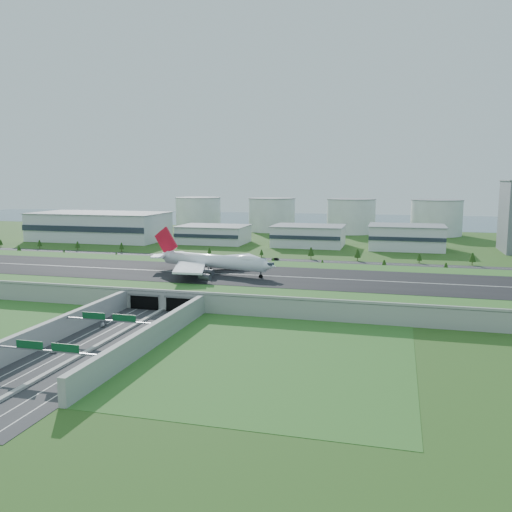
% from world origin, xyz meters
% --- Properties ---
extents(ground, '(1200.00, 1200.00, 0.00)m').
position_xyz_m(ground, '(0.00, 0.00, 0.00)').
color(ground, '#2F541A').
rests_on(ground, ground).
extents(airfield_deck, '(520.00, 100.00, 9.20)m').
position_xyz_m(airfield_deck, '(0.00, -0.09, 4.12)').
color(airfield_deck, gray).
rests_on(airfield_deck, ground).
extents(underpass_road, '(38.80, 120.40, 8.00)m').
position_xyz_m(underpass_road, '(0.00, -99.42, 3.43)').
color(underpass_road, '#28282B').
rests_on(underpass_road, ground).
extents(sign_gantry_near, '(38.70, 0.70, 9.80)m').
position_xyz_m(sign_gantry_near, '(0.00, -95.04, 6.95)').
color(sign_gantry_near, gray).
rests_on(sign_gantry_near, ground).
extents(sign_gantry_far, '(38.70, 0.70, 9.80)m').
position_xyz_m(sign_gantry_far, '(0.00, -130.04, 6.95)').
color(sign_gantry_far, gray).
rests_on(sign_gantry_far, ground).
extents(north_expressway, '(560.00, 36.00, 0.12)m').
position_xyz_m(north_expressway, '(0.00, 95.00, 0.06)').
color(north_expressway, '#28282B').
rests_on(north_expressway, ground).
extents(tree_row, '(498.46, 48.67, 8.35)m').
position_xyz_m(tree_row, '(23.89, 95.50, 4.67)').
color(tree_row, '#3D2819').
rests_on(tree_row, ground).
extents(hangar_west, '(120.00, 60.00, 25.00)m').
position_xyz_m(hangar_west, '(-170.00, 185.00, 12.50)').
color(hangar_west, silver).
rests_on(hangar_west, ground).
extents(hangar_mid_a, '(58.00, 42.00, 15.00)m').
position_xyz_m(hangar_mid_a, '(-60.00, 190.00, 7.50)').
color(hangar_mid_a, silver).
rests_on(hangar_mid_a, ground).
extents(hangar_mid_b, '(58.00, 42.00, 17.00)m').
position_xyz_m(hangar_mid_b, '(25.00, 190.00, 8.50)').
color(hangar_mid_b, silver).
rests_on(hangar_mid_b, ground).
extents(hangar_mid_c, '(58.00, 42.00, 19.00)m').
position_xyz_m(hangar_mid_c, '(105.00, 190.00, 9.50)').
color(hangar_mid_c, silver).
rests_on(hangar_mid_c, ground).
extents(fuel_tank_a, '(50.00, 50.00, 35.00)m').
position_xyz_m(fuel_tank_a, '(-120.00, 310.00, 17.50)').
color(fuel_tank_a, silver).
rests_on(fuel_tank_a, ground).
extents(fuel_tank_b, '(50.00, 50.00, 35.00)m').
position_xyz_m(fuel_tank_b, '(-35.00, 310.00, 17.50)').
color(fuel_tank_b, silver).
rests_on(fuel_tank_b, ground).
extents(fuel_tank_c, '(50.00, 50.00, 35.00)m').
position_xyz_m(fuel_tank_c, '(50.00, 310.00, 17.50)').
color(fuel_tank_c, silver).
rests_on(fuel_tank_c, ground).
extents(fuel_tank_d, '(50.00, 50.00, 35.00)m').
position_xyz_m(fuel_tank_d, '(135.00, 310.00, 17.50)').
color(fuel_tank_d, silver).
rests_on(fuel_tank_d, ground).
extents(bay_water, '(1200.00, 260.00, 0.06)m').
position_xyz_m(bay_water, '(0.00, 480.00, 0.03)').
color(bay_water, '#3B5C71').
rests_on(bay_water, ground).
extents(boeing_747, '(73.99, 69.07, 23.33)m').
position_xyz_m(boeing_747, '(5.56, 0.90, 14.59)').
color(boeing_747, white).
rests_on(boeing_747, airfield_deck).
extents(car_0, '(3.09, 5.01, 1.59)m').
position_xyz_m(car_0, '(-11.68, -79.52, 0.92)').
color(car_0, '#A8A8AC').
rests_on(car_0, ground).
extents(car_1, '(3.42, 4.95, 1.55)m').
position_xyz_m(car_1, '(-11.14, -111.16, 0.89)').
color(car_1, silver).
rests_on(car_1, ground).
extents(car_2, '(4.24, 5.84, 1.48)m').
position_xyz_m(car_2, '(11.23, -79.66, 0.86)').
color(car_2, '#0C1A3D').
rests_on(car_2, ground).
extents(car_3, '(4.06, 5.82, 1.56)m').
position_xyz_m(car_3, '(9.65, -132.35, 0.90)').
color(car_3, '#AA0F19').
rests_on(car_3, ground).
extents(car_4, '(4.42, 3.13, 1.40)m').
position_xyz_m(car_4, '(-167.17, 84.55, 0.82)').
color(car_4, slate).
rests_on(car_4, ground).
extents(car_5, '(5.40, 2.52, 1.71)m').
position_xyz_m(car_5, '(15.45, 104.30, 0.98)').
color(car_5, black).
rests_on(car_5, ground).
extents(car_6, '(6.39, 3.65, 1.68)m').
position_xyz_m(car_6, '(154.26, 88.86, 0.96)').
color(car_6, silver).
rests_on(car_6, ground).
extents(car_7, '(5.06, 3.51, 1.36)m').
position_xyz_m(car_7, '(-13.68, 104.36, 0.80)').
color(car_7, silver).
rests_on(car_7, ground).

